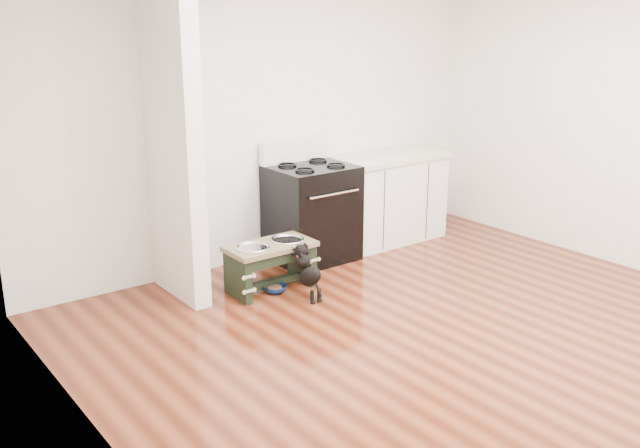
# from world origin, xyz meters

# --- Properties ---
(ground) EXTENTS (5.00, 5.00, 0.00)m
(ground) POSITION_xyz_m (0.00, 0.00, 0.00)
(ground) COLOR #441A0C
(ground) RESTS_ON ground
(room_shell) EXTENTS (5.00, 5.00, 5.00)m
(room_shell) POSITION_xyz_m (0.00, 0.00, 1.62)
(room_shell) COLOR silver
(room_shell) RESTS_ON ground
(partition_wall) EXTENTS (0.15, 0.80, 2.70)m
(partition_wall) POSITION_xyz_m (-1.18, 2.10, 1.35)
(partition_wall) COLOR silver
(partition_wall) RESTS_ON ground
(oven_range) EXTENTS (0.76, 0.69, 1.14)m
(oven_range) POSITION_xyz_m (0.25, 2.16, 0.48)
(oven_range) COLOR black
(oven_range) RESTS_ON ground
(cabinet_run) EXTENTS (1.24, 0.64, 0.91)m
(cabinet_run) POSITION_xyz_m (1.23, 2.18, 0.45)
(cabinet_run) COLOR white
(cabinet_run) RESTS_ON ground
(dog_feeder) EXTENTS (0.76, 0.40, 0.43)m
(dog_feeder) POSITION_xyz_m (-0.51, 1.72, 0.30)
(dog_feeder) COLOR black
(dog_feeder) RESTS_ON ground
(puppy) EXTENTS (0.13, 0.39, 0.46)m
(puppy) POSITION_xyz_m (-0.37, 1.37, 0.25)
(puppy) COLOR black
(puppy) RESTS_ON ground
(floor_bowl) EXTENTS (0.22, 0.22, 0.06)m
(floor_bowl) POSITION_xyz_m (-0.52, 1.65, 0.03)
(floor_bowl) COLOR #0B2452
(floor_bowl) RESTS_ON ground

